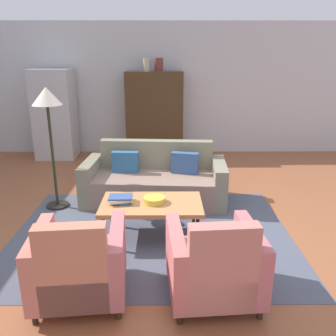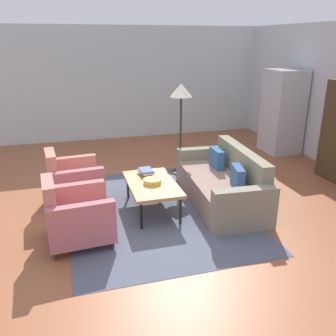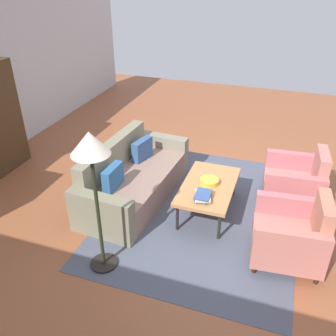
% 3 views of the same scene
% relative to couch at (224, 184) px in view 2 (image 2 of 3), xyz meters
% --- Properties ---
extents(ground_plane, '(11.51, 11.51, 0.00)m').
position_rel_couch_xyz_m(ground_plane, '(0.33, -1.25, -0.29)').
color(ground_plane, '#965433').
extents(wall_left, '(0.12, 8.16, 2.80)m').
position_rel_couch_xyz_m(wall_left, '(-4.47, -1.25, 1.11)').
color(wall_left, silver).
rests_on(wall_left, ground).
extents(area_rug, '(3.40, 2.60, 0.01)m').
position_rel_couch_xyz_m(area_rug, '(-0.01, -1.14, -0.28)').
color(area_rug, '#4D5363').
rests_on(area_rug, ground).
extents(couch, '(2.15, 1.03, 0.86)m').
position_rel_couch_xyz_m(couch, '(0.00, 0.00, 0.00)').
color(couch, '#896C5F').
rests_on(couch, ground).
extents(coffee_table, '(1.20, 0.70, 0.45)m').
position_rel_couch_xyz_m(coffee_table, '(-0.01, -1.19, 0.12)').
color(coffee_table, black).
rests_on(coffee_table, ground).
extents(armchair_left, '(0.87, 0.87, 0.88)m').
position_rel_couch_xyz_m(armchair_left, '(-0.60, -2.35, 0.06)').
color(armchair_left, '#341D0F').
rests_on(armchair_left, ground).
extents(armchair_right, '(0.86, 0.86, 0.88)m').
position_rel_couch_xyz_m(armchair_right, '(0.60, -2.35, 0.06)').
color(armchair_right, '#2F2A1D').
rests_on(armchair_right, ground).
extents(fruit_bowl, '(0.26, 0.26, 0.07)m').
position_rel_couch_xyz_m(fruit_bowl, '(0.03, -1.19, 0.20)').
color(fruit_bowl, gold).
rests_on(fruit_bowl, coffee_table).
extents(book_stack, '(0.30, 0.25, 0.08)m').
position_rel_couch_xyz_m(book_stack, '(-0.37, -1.19, 0.21)').
color(book_stack, '#2A5C8E').
rests_on(book_stack, coffee_table).
extents(refrigerator, '(0.80, 0.73, 1.85)m').
position_rel_couch_xyz_m(refrigerator, '(-2.18, 2.38, 0.64)').
color(refrigerator, '#B7BABF').
rests_on(refrigerator, ground).
extents(floor_lamp, '(0.40, 0.40, 1.72)m').
position_rel_couch_xyz_m(floor_lamp, '(-1.43, -0.28, 1.16)').
color(floor_lamp, black).
rests_on(floor_lamp, ground).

